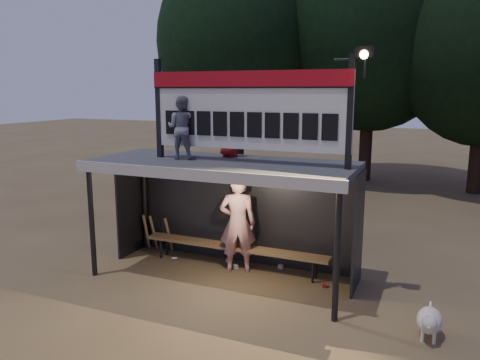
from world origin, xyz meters
name	(u,v)px	position (x,y,z in m)	size (l,w,h in m)	color
ground	(223,277)	(0.00, 0.00, 0.00)	(80.00, 80.00, 0.00)	brown
player	(238,223)	(0.14, 0.43, 1.00)	(0.73, 0.48, 2.01)	white
child_a	(182,128)	(-0.82, -0.06, 2.92)	(0.59, 0.46, 1.21)	slate
child_b	(229,131)	(-0.11, 0.59, 2.83)	(0.50, 0.32, 1.01)	#A4191C
dugout_shelter	(227,183)	(0.00, 0.24, 1.85)	(5.10, 2.08, 2.32)	#3D3D3F
scoreboard_assembly	(249,108)	(0.56, -0.01, 3.32)	(4.10, 0.27, 1.99)	black
bench	(234,248)	(0.00, 0.55, 0.43)	(4.00, 0.35, 0.48)	olive
tree_left	(238,42)	(-4.00, 10.00, 5.51)	(6.46, 6.46, 9.27)	#322016
tree_mid	(372,23)	(1.00, 11.50, 6.17)	(7.22, 7.22, 10.36)	#311D15
dog	(429,321)	(3.80, -0.89, 0.28)	(0.36, 0.81, 0.49)	silver
bats	(157,233)	(-2.03, 0.82, 0.43)	(0.67, 0.35, 0.84)	#9D7149
litter	(245,267)	(0.24, 0.58, 0.04)	(3.44, 0.67, 0.08)	#B5281F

